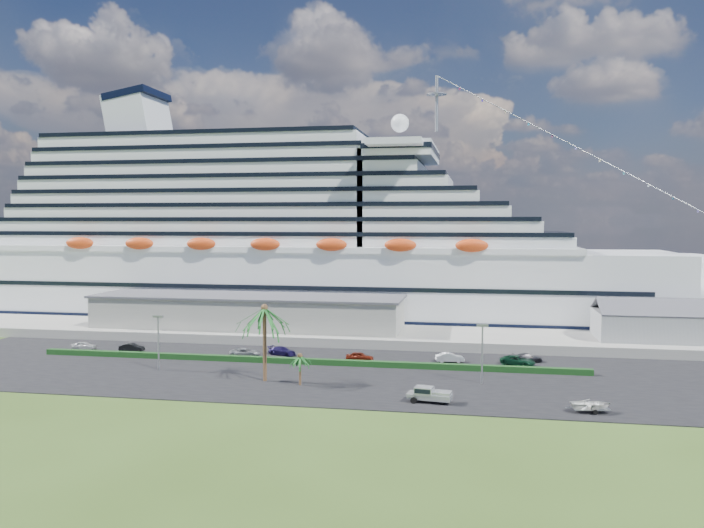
% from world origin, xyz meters
% --- Properties ---
extents(ground, '(420.00, 420.00, 0.00)m').
position_xyz_m(ground, '(0.00, 0.00, 0.00)').
color(ground, '#324818').
rests_on(ground, ground).
extents(asphalt_lot, '(140.00, 38.00, 0.12)m').
position_xyz_m(asphalt_lot, '(0.00, 11.00, 0.06)').
color(asphalt_lot, black).
rests_on(asphalt_lot, ground).
extents(wharf, '(240.00, 20.00, 1.80)m').
position_xyz_m(wharf, '(0.00, 40.00, 0.90)').
color(wharf, gray).
rests_on(wharf, ground).
extents(water, '(420.00, 160.00, 0.02)m').
position_xyz_m(water, '(0.00, 130.00, 0.01)').
color(water, black).
rests_on(water, ground).
extents(cruise_ship, '(191.00, 38.00, 54.00)m').
position_xyz_m(cruise_ship, '(-21.53, 64.00, 16.69)').
color(cruise_ship, silver).
rests_on(cruise_ship, ground).
extents(terminal_building, '(61.00, 15.00, 6.30)m').
position_xyz_m(terminal_building, '(-25.00, 40.00, 5.01)').
color(terminal_building, gray).
rests_on(terminal_building, wharf).
extents(port_shed, '(24.00, 12.31, 7.37)m').
position_xyz_m(port_shed, '(52.00, 40.00, 4.40)').
color(port_shed, gray).
rests_on(port_shed, wharf).
extents(hedge, '(88.00, 1.10, 0.90)m').
position_xyz_m(hedge, '(-8.00, 16.00, 0.57)').
color(hedge, '#113314').
rests_on(hedge, asphalt_lot).
extents(lamp_post_left, '(1.60, 0.35, 8.27)m').
position_xyz_m(lamp_post_left, '(-28.00, 8.00, 5.34)').
color(lamp_post_left, gray).
rests_on(lamp_post_left, asphalt_lot).
extents(lamp_post_right, '(1.60, 0.35, 8.27)m').
position_xyz_m(lamp_post_right, '(20.00, 8.00, 5.34)').
color(lamp_post_right, gray).
rests_on(lamp_post_right, asphalt_lot).
extents(palm_tall, '(8.82, 8.82, 11.13)m').
position_xyz_m(palm_tall, '(-10.00, 4.00, 9.20)').
color(palm_tall, '#47301E').
rests_on(palm_tall, ground).
extents(palm_short, '(3.53, 3.53, 4.56)m').
position_xyz_m(palm_short, '(-4.50, 2.50, 3.67)').
color(palm_short, '#47301E').
rests_on(palm_short, ground).
extents(parked_car_0, '(4.33, 2.21, 1.41)m').
position_xyz_m(parked_car_0, '(-48.29, 20.71, 0.83)').
color(parked_car_0, silver).
rests_on(parked_car_0, asphalt_lot).
extents(parked_car_1, '(4.29, 1.72, 1.39)m').
position_xyz_m(parked_car_1, '(-39.23, 20.62, 0.81)').
color(parked_car_1, black).
rests_on(parked_car_1, asphalt_lot).
extents(parked_car_2, '(5.40, 3.40, 1.39)m').
position_xyz_m(parked_car_2, '(-18.62, 19.98, 0.81)').
color(parked_car_2, gray).
rests_on(parked_car_2, asphalt_lot).
extents(parked_car_3, '(5.24, 3.39, 1.41)m').
position_xyz_m(parked_car_3, '(-12.88, 22.36, 0.83)').
color(parked_car_3, '#18123F').
rests_on(parked_car_3, asphalt_lot).
extents(parked_car_4, '(4.46, 1.81, 1.52)m').
position_xyz_m(parked_car_4, '(0.81, 19.64, 0.88)').
color(parked_car_4, '#631A0D').
rests_on(parked_car_4, asphalt_lot).
extents(parked_car_5, '(4.72, 2.40, 1.48)m').
position_xyz_m(parked_car_5, '(15.01, 21.68, 0.86)').
color(parked_car_5, '#ADB2B5').
rests_on(parked_car_5, asphalt_lot).
extents(parked_car_6, '(5.90, 4.50, 1.49)m').
position_xyz_m(parked_car_6, '(25.57, 21.22, 0.86)').
color(parked_car_6, black).
rests_on(parked_car_6, asphalt_lot).
extents(parked_car_7, '(5.08, 3.26, 1.37)m').
position_xyz_m(parked_car_7, '(27.23, 24.02, 0.80)').
color(parked_car_7, '#222227').
rests_on(parked_car_7, asphalt_lot).
extents(pickup_truck, '(5.69, 2.76, 1.92)m').
position_xyz_m(pickup_truck, '(13.48, -3.23, 1.17)').
color(pickup_truck, black).
rests_on(pickup_truck, asphalt_lot).
extents(boat_trailer, '(5.43, 4.00, 1.50)m').
position_xyz_m(boat_trailer, '(32.54, -4.40, 1.12)').
color(boat_trailer, gray).
rests_on(boat_trailer, asphalt_lot).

